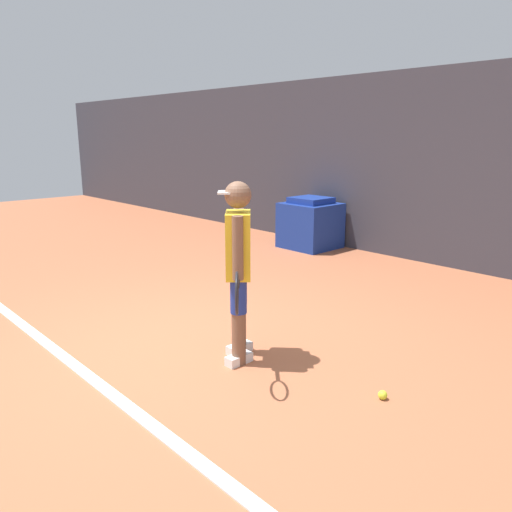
# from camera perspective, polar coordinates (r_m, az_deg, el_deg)

# --- Properties ---
(ground_plane) EXTENTS (24.00, 24.00, 0.00)m
(ground_plane) POSITION_cam_1_polar(r_m,az_deg,el_deg) (4.66, -8.77, -10.49)
(ground_plane) COLOR #B76642
(back_wall) EXTENTS (24.00, 0.10, 2.83)m
(back_wall) POSITION_cam_1_polar(r_m,az_deg,el_deg) (7.81, 20.14, 9.37)
(back_wall) COLOR #383842
(back_wall) RESTS_ON ground_plane
(court_baseline) EXTENTS (21.60, 0.10, 0.01)m
(court_baseline) POSITION_cam_1_polar(r_m,az_deg,el_deg) (4.29, -18.26, -13.16)
(court_baseline) COLOR white
(court_baseline) RESTS_ON ground_plane
(tennis_player) EXTENTS (0.73, 0.68, 1.53)m
(tennis_player) POSITION_cam_1_polar(r_m,az_deg,el_deg) (4.14, -2.02, -1.00)
(tennis_player) COLOR brown
(tennis_player) RESTS_ON ground_plane
(tennis_ball) EXTENTS (0.07, 0.07, 0.07)m
(tennis_ball) POSITION_cam_1_polar(r_m,az_deg,el_deg) (3.92, 14.28, -15.14)
(tennis_ball) COLOR #D1E533
(tennis_ball) RESTS_ON ground_plane
(covered_chair) EXTENTS (0.86, 0.83, 0.87)m
(covered_chair) POSITION_cam_1_polar(r_m,az_deg,el_deg) (8.59, 6.22, 3.67)
(covered_chair) COLOR navy
(covered_chair) RESTS_ON ground_plane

